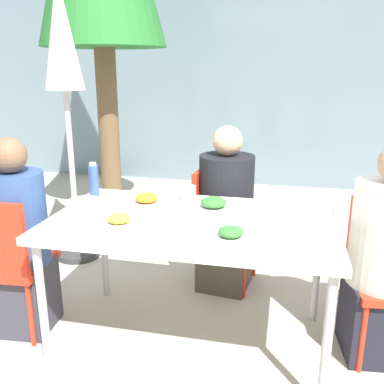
{
  "coord_description": "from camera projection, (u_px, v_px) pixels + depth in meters",
  "views": [
    {
      "loc": [
        0.47,
        -2.09,
        1.53
      ],
      "look_at": [
        0.0,
        0.0,
        0.9
      ],
      "focal_mm": 40.0,
      "sensor_mm": 36.0,
      "label": 1
    }
  ],
  "objects": [
    {
      "name": "ground_plane",
      "position": [
        192.0,
        340.0,
        2.49
      ],
      "size": [
        24.0,
        24.0,
        0.0
      ],
      "primitive_type": "plane",
      "color": "#B2A893"
    },
    {
      "name": "building_facade",
      "position": [
        254.0,
        69.0,
        5.49
      ],
      "size": [
        10.0,
        0.2,
        3.0
      ],
      "color": "slate",
      "rests_on": "ground"
    },
    {
      "name": "dining_table",
      "position": [
        192.0,
        229.0,
        2.29
      ],
      "size": [
        1.51,
        0.88,
        0.75
      ],
      "color": "white",
      "rests_on": "ground"
    },
    {
      "name": "chair_left",
      "position": [
        5.0,
        257.0,
        2.41
      ],
      "size": [
        0.43,
        0.43,
        0.85
      ],
      "rotation": [
        0.0,
        0.0,
        0.08
      ],
      "color": "red",
      "rests_on": "ground"
    },
    {
      "name": "person_left",
      "position": [
        19.0,
        244.0,
        2.47
      ],
      "size": [
        0.34,
        0.34,
        1.17
      ],
      "rotation": [
        0.0,
        0.0,
        0.08
      ],
      "color": "#383842",
      "rests_on": "ground"
    },
    {
      "name": "chair_far",
      "position": [
        217.0,
        218.0,
        3.05
      ],
      "size": [
        0.45,
        0.45,
        0.85
      ],
      "rotation": [
        0.0,
        0.0,
        -1.69
      ],
      "color": "red",
      "rests_on": "ground"
    },
    {
      "name": "person_far",
      "position": [
        226.0,
        215.0,
        2.96
      ],
      "size": [
        0.37,
        0.37,
        1.16
      ],
      "rotation": [
        0.0,
        0.0,
        -1.69
      ],
      "color": "#473D33",
      "rests_on": "ground"
    },
    {
      "name": "closed_umbrella",
      "position": [
        63.0,
        57.0,
        3.15
      ],
      "size": [
        0.36,
        0.36,
        2.18
      ],
      "color": "#333333",
      "rests_on": "ground"
    },
    {
      "name": "plate_0",
      "position": [
        147.0,
        200.0,
        2.51
      ],
      "size": [
        0.25,
        0.25,
        0.07
      ],
      "color": "white",
      "rests_on": "dining_table"
    },
    {
      "name": "plate_1",
      "position": [
        213.0,
        205.0,
        2.42
      ],
      "size": [
        0.27,
        0.27,
        0.07
      ],
      "color": "white",
      "rests_on": "dining_table"
    },
    {
      "name": "plate_2",
      "position": [
        119.0,
        221.0,
        2.18
      ],
      "size": [
        0.22,
        0.22,
        0.06
      ],
      "color": "white",
      "rests_on": "dining_table"
    },
    {
      "name": "plate_3",
      "position": [
        231.0,
        235.0,
        2.0
      ],
      "size": [
        0.22,
        0.22,
        0.06
      ],
      "color": "white",
      "rests_on": "dining_table"
    },
    {
      "name": "bottle",
      "position": [
        94.0,
        180.0,
        2.65
      ],
      "size": [
        0.06,
        0.06,
        0.21
      ],
      "color": "#334C8E",
      "rests_on": "dining_table"
    },
    {
      "name": "drinking_cup",
      "position": [
        189.0,
        194.0,
        2.56
      ],
      "size": [
        0.08,
        0.08,
        0.1
      ],
      "color": "white",
      "rests_on": "dining_table"
    },
    {
      "name": "salad_bowl",
      "position": [
        84.0,
        205.0,
        2.39
      ],
      "size": [
        0.18,
        0.18,
        0.06
      ],
      "color": "white",
      "rests_on": "dining_table"
    }
  ]
}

